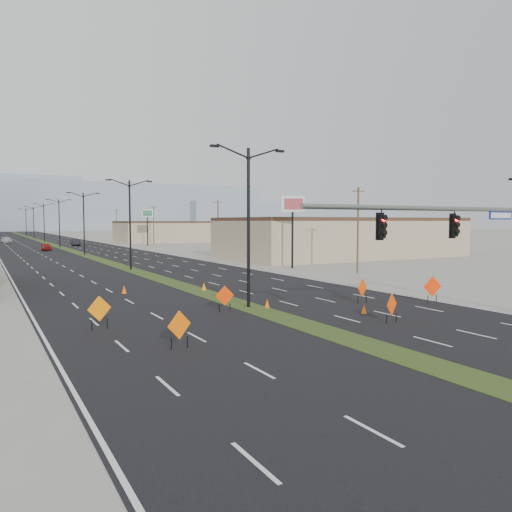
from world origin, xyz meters
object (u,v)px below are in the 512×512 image
construction_sign_2 (225,297)px  cone_0 (267,304)px  construction_sign_1 (179,326)px  streetlight_6 (26,221)px  pole_sign_east_near (293,210)px  construction_sign_4 (362,288)px  car_left (46,247)px  streetlight_5 (34,221)px  construction_sign_5 (432,287)px  cone_1 (364,309)px  streetlight_4 (44,221)px  streetlight_0 (248,222)px  car_far (6,240)px  construction_sign_3 (392,306)px  pole_sign_east_far (147,216)px  streetlight_3 (59,221)px  car_mid (75,242)px  cone_3 (124,289)px  signal_mast (478,234)px  construction_sign_0 (99,310)px  streetlight_2 (84,221)px  cone_2 (204,287)px

construction_sign_2 → cone_0: construction_sign_2 is taller
construction_sign_1 → streetlight_6: bearing=68.8°
pole_sign_east_near → cone_0: bearing=-103.2°
construction_sign_4 → car_left: bearing=76.0°
streetlight_5 → car_left: (-3.97, -67.66, -4.72)m
construction_sign_5 → cone_1: bearing=-159.6°
streetlight_4 → cone_0: (0.87, -112.84, -5.12)m
construction_sign_1 → streetlight_0: bearing=26.8°
streetlight_0 → car_far: 112.38m
construction_sign_2 → construction_sign_5: 14.02m
streetlight_6 → construction_sign_3: size_ratio=6.37×
car_far → construction_sign_3: size_ratio=3.19×
pole_sign_east_far → car_far: bearing=126.8°
streetlight_6 → car_left: streetlight_6 is taller
streetlight_4 → streetlight_3: bearing=-90.0°
pole_sign_east_near → construction_sign_5: bearing=-78.9°
streetlight_4 → pole_sign_east_far: 36.03m
streetlight_4 → car_mid: streetlight_4 is taller
pole_sign_east_near → cone_1: bearing=-91.4°
pole_sign_east_near → cone_3: bearing=-130.3°
car_mid → construction_sign_2: 89.31m
signal_mast → streetlight_3: (-8.56, 94.00, 0.63)m
construction_sign_0 → pole_sign_east_near: bearing=24.2°
pole_sign_east_near → streetlight_4: bearing=124.0°
car_left → construction_sign_3: size_ratio=2.60×
streetlight_0 → construction_sign_3: (4.50, -7.91, -4.50)m
streetlight_0 → construction_sign_0: bearing=-167.9°
construction_sign_4 → pole_sign_east_far: (10.48, 82.97, 5.52)m
streetlight_3 → construction_sign_2: streetlight_3 is taller
signal_mast → car_left: bearing=98.7°
car_mid → cone_1: car_mid is taller
construction_sign_5 → streetlight_2: bearing=115.2°
construction_sign_1 → cone_1: (12.42, 2.41, -0.70)m
streetlight_0 → car_mid: (3.83, 88.43, -4.66)m
construction_sign_2 → cone_2: bearing=77.7°
streetlight_2 → construction_sign_2: streetlight_2 is taller
streetlight_2 → construction_sign_3: streetlight_2 is taller
cone_0 → cone_2: bearing=92.0°
streetlight_0 → construction_sign_5: 13.08m
streetlight_3 → streetlight_4: 28.00m
pole_sign_east_far → construction_sign_4: bearing=-101.0°
streetlight_6 → construction_sign_5: 172.91m
cone_0 → cone_2: (-0.32, 9.29, 0.03)m
construction_sign_4 → construction_sign_1: bearing=177.1°
cone_1 → construction_sign_4: bearing=50.6°
construction_sign_2 → pole_sign_east_far: pole_sign_east_far is taller
streetlight_3 → construction_sign_0: 86.70m
cone_0 → cone_1: 5.97m
cone_2 → signal_mast: bearing=-66.5°
streetlight_5 → streetlight_6: same height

